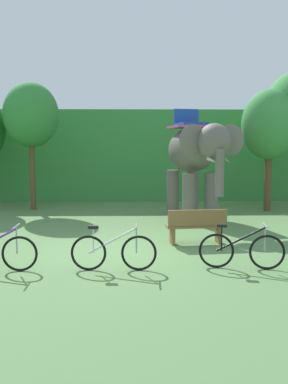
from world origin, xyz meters
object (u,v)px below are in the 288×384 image
(bike_white, at_px, (113,251))
(wooden_bench, at_px, (196,225))
(bike_black, at_px, (241,250))
(tree_center, at_px, (31,116))
(elephant, at_px, (195,154))
(tree_left, at_px, (270,125))

(bike_white, xyz_separation_m, wooden_bench, (1.98, 2.29, 0.09))
(bike_white, distance_m, wooden_bench, 3.03)
(bike_white, bearing_deg, bike_black, 1.35)
(tree_center, relative_size, elephant, 1.15)
(bike_white, bearing_deg, tree_left, 54.86)
(bike_white, height_order, wooden_bench, bike_white)
(bike_black, bearing_deg, tree_center, 126.12)
(tree_center, xyz_separation_m, wooden_bench, (5.51, -6.12, -3.16))
(tree_left, bearing_deg, elephant, -151.19)
(tree_center, bearing_deg, wooden_bench, -47.99)
(bike_white, bearing_deg, elephant, 68.17)
(tree_left, relative_size, wooden_bench, 2.99)
(tree_center, relative_size, bike_white, 2.87)
(bike_white, bearing_deg, tree_center, 112.76)
(tree_center, distance_m, elephant, 6.56)
(bike_black, xyz_separation_m, wooden_bench, (-0.58, 2.23, 0.09))
(bike_white, relative_size, bike_black, 1.01)
(tree_left, bearing_deg, tree_center, 176.34)
(tree_left, height_order, bike_black, tree_left)
(tree_left, distance_m, bike_white, 10.00)
(elephant, height_order, bike_black, elephant)
(tree_left, xyz_separation_m, bike_black, (-2.95, -7.77, -2.86))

